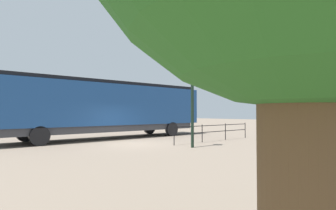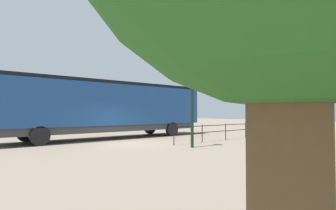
# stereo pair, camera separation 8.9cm
# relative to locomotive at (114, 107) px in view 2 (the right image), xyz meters

# --- Properties ---
(ground_plane) EXTENTS (120.00, 120.00, 0.00)m
(ground_plane) POSITION_rel_locomotive_xyz_m (4.04, -1.04, -2.27)
(ground_plane) COLOR #756656
(locomotive) EXTENTS (3.17, 15.53, 4.04)m
(locomotive) POSITION_rel_locomotive_xyz_m (0.00, 0.00, 0.00)
(locomotive) COLOR navy
(locomotive) RESTS_ON ground_plane
(lamp_post) EXTENTS (0.58, 0.58, 5.80)m
(lamp_post) POSITION_rel_locomotive_xyz_m (7.57, 0.32, 2.07)
(lamp_post) COLOR black
(lamp_post) RESTS_ON ground_plane
(platform_fence) EXTENTS (0.05, 7.21, 1.11)m
(platform_fence) POSITION_rel_locomotive_xyz_m (6.20, 3.85, -1.54)
(platform_fence) COLOR black
(platform_fence) RESTS_ON ground_plane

